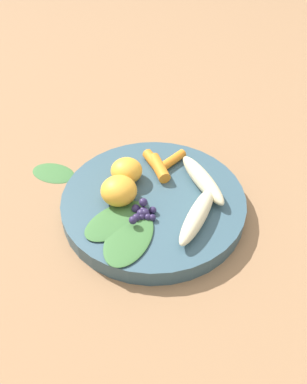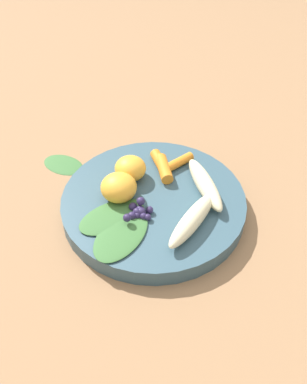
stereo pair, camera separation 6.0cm
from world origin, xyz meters
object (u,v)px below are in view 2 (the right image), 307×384
at_px(banana_peeled_left, 205,184).
at_px(bowl, 153,203).
at_px(kale_leaf_stray, 63,164).
at_px(orange_segment_near, 119,187).
at_px(banana_peeled_right, 193,219).

bearing_deg(banana_peeled_left, bowl, 83.92).
height_order(banana_peeled_left, kale_leaf_stray, banana_peeled_left).
height_order(banana_peeled_left, orange_segment_near, orange_segment_near).
height_order(orange_segment_near, kale_leaf_stray, orange_segment_near).
relative_size(bowl, banana_peeled_right, 2.32).
xyz_separation_m(bowl, banana_peeled_right, (-0.05, -0.07, 0.03)).
relative_size(banana_peeled_left, orange_segment_near, 2.24).
relative_size(banana_peeled_left, kale_leaf_stray, 1.54).
distance_m(banana_peeled_left, kale_leaf_stray, 0.26).
bearing_deg(bowl, banana_peeled_left, -69.89).
height_order(bowl, banana_peeled_right, banana_peeled_right).
relative_size(bowl, kale_leaf_stray, 3.56).
relative_size(banana_peeled_left, banana_peeled_right, 1.00).
xyz_separation_m(bowl, kale_leaf_stray, (0.08, 0.18, -0.01)).
relative_size(orange_segment_near, kale_leaf_stray, 0.69).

